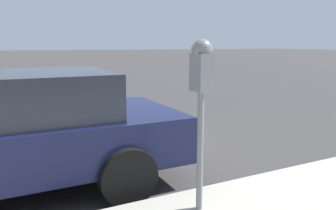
{
  "coord_description": "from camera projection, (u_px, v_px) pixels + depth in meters",
  "views": [
    {
      "loc": [
        -5.09,
        1.0,
        1.71
      ],
      "look_at": [
        -2.45,
        -0.32,
        1.17
      ],
      "focal_mm": 35.0,
      "sensor_mm": 36.0,
      "label": 1
    }
  ],
  "objects": [
    {
      "name": "ground_plane",
      "position": [
        82.0,
        154.0,
        5.23
      ],
      "size": [
        220.0,
        220.0,
        0.0
      ],
      "primitive_type": "plane",
      "color": "#3D3A3A"
    },
    {
      "name": "parking_meter",
      "position": [
        201.0,
        81.0,
        2.94
      ],
      "size": [
        0.21,
        0.19,
        1.61
      ],
      "color": "gray",
      "rests_on": "sidewalk"
    }
  ]
}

